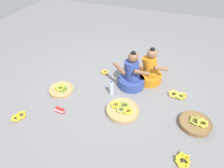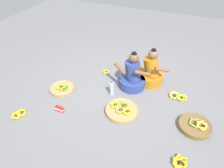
% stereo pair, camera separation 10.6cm
% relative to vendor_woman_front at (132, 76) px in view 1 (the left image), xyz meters
% --- Properties ---
extents(ground_plane, '(10.00, 10.00, 0.00)m').
position_rel_vendor_woman_front_xyz_m(ground_plane, '(-0.23, -0.30, -0.25)').
color(ground_plane, slate).
extents(vendor_woman_front, '(0.73, 0.52, 0.79)m').
position_rel_vendor_woman_front_xyz_m(vendor_woman_front, '(0.00, 0.00, 0.00)').
color(vendor_woman_front, '#334793').
rests_on(vendor_woman_front, ground).
extents(vendor_woman_behind, '(0.75, 0.52, 0.77)m').
position_rel_vendor_woman_front_xyz_m(vendor_woman_behind, '(0.29, 0.30, -0.01)').
color(vendor_woman_behind, orange).
rests_on(vendor_woman_behind, ground).
extents(banana_basket_near_bicycle, '(0.48, 0.48, 0.14)m').
position_rel_vendor_woman_front_xyz_m(banana_basket_near_bicycle, '(-1.24, -0.63, -0.21)').
color(banana_basket_near_bicycle, tan).
rests_on(banana_basket_near_bicycle, ground).
extents(banana_basket_mid_left, '(0.52, 0.52, 0.16)m').
position_rel_vendor_woman_front_xyz_m(banana_basket_mid_left, '(1.27, -0.64, -0.20)').
color(banana_basket_mid_left, brown).
rests_on(banana_basket_mid_left, ground).
extents(banana_basket_front_left, '(0.58, 0.58, 0.15)m').
position_rel_vendor_woman_front_xyz_m(banana_basket_front_left, '(0.07, -0.76, -0.20)').
color(banana_basket_front_left, tan).
rests_on(banana_basket_front_left, ground).
extents(loose_bananas_mid_right, '(0.23, 0.29, 0.09)m').
position_rel_vendor_woman_front_xyz_m(loose_bananas_mid_right, '(-1.54, -1.50, -0.22)').
color(loose_bananas_mid_right, gold).
rests_on(loose_bananas_mid_right, ground).
extents(loose_bananas_back_left, '(0.23, 0.27, 0.10)m').
position_rel_vendor_woman_front_xyz_m(loose_bananas_back_left, '(1.14, -1.38, -0.22)').
color(loose_bananas_back_left, gold).
rests_on(loose_bananas_back_left, ground).
extents(loose_bananas_front_right, '(0.37, 0.24, 0.10)m').
position_rel_vendor_woman_front_xyz_m(loose_bananas_front_right, '(0.92, -0.00, -0.22)').
color(loose_bananas_front_right, yellow).
rests_on(loose_bananas_front_right, ground).
extents(loose_bananas_back_center, '(0.16, 0.17, 0.07)m').
position_rel_vendor_woman_front_xyz_m(loose_bananas_back_center, '(-0.68, 0.23, -0.23)').
color(loose_bananas_back_center, gold).
rests_on(loose_bananas_back_center, ground).
extents(water_bottle, '(0.07, 0.07, 0.30)m').
position_rel_vendor_woman_front_xyz_m(water_bottle, '(-0.28, -0.38, -0.11)').
color(water_bottle, silver).
rests_on(water_bottle, ground).
extents(packet_carton_stack, '(0.17, 0.07, 0.09)m').
position_rel_vendor_woman_front_xyz_m(packet_carton_stack, '(-0.95, -1.14, -0.21)').
color(packet_carton_stack, red).
rests_on(packet_carton_stack, ground).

